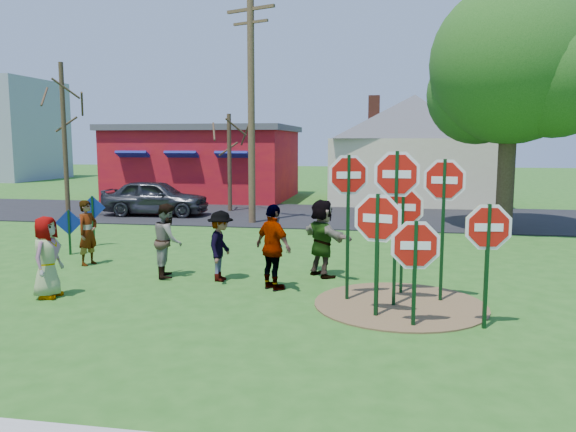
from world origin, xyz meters
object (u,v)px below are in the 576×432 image
Objects in this scene: person_a at (47,257)px; utility_pole at (251,105)px; stop_sign_d at (444,193)px; stop_sign_c at (396,192)px; person_b at (88,233)px; stop_sign_b at (348,190)px; suv at (155,197)px; stop_sign_a at (378,228)px; leafy_tree at (515,72)px.

utility_pole is (1.54, 10.54, 3.56)m from person_a.
utility_pole is at bearing -11.32° from person_a.
stop_sign_c is at bearing -139.49° from stop_sign_d.
person_a is at bearing -151.52° from person_b.
suv is at bearing 113.33° from stop_sign_b.
stop_sign_a is at bearing -73.30° from stop_sign_b.
person_a is 11.23m from utility_pole.
stop_sign_d is at bearing -85.21° from person_a.
stop_sign_c is 1.00m from stop_sign_d.
utility_pole is at bearing 134.33° from stop_sign_d.
stop_sign_c is (0.31, 0.69, 0.56)m from stop_sign_a.
utility_pole reaches higher than person_a.
utility_pole is (-5.12, 9.99, 2.24)m from stop_sign_c.
stop_sign_d is 1.78× the size of person_a.
stop_sign_c is 6.81m from person_a.
stop_sign_b is at bearing 168.43° from stop_sign_c.
suv is (-8.64, 11.09, -1.36)m from stop_sign_b.
stop_sign_b is at bearing -93.85° from person_b.
stop_sign_b is 1.83× the size of person_a.
utility_pole is at bearing 177.38° from leafy_tree.
person_a is 1.00× the size of person_b.
person_b is (-7.42, 2.30, -1.32)m from stop_sign_c.
stop_sign_a is at bearing -112.29° from leafy_tree.
person_a is at bearing -98.33° from utility_pole.
leafy_tree is (4.21, 10.27, 3.73)m from stop_sign_a.
utility_pole reaches higher than suv.
stop_sign_b is 10.85m from utility_pole.
stop_sign_b is (-0.57, 0.94, 0.57)m from stop_sign_a.
person_a is at bearing -160.13° from stop_sign_d.
leafy_tree is (11.32, 7.27, 4.49)m from person_b.
leafy_tree reaches higher than stop_sign_d.
person_a is (-7.54, -1.03, -1.27)m from stop_sign_d.
suv is at bearing 141.39° from stop_sign_a.
person_b reaches higher than suv.
stop_sign_c is 1.88× the size of person_a.
leafy_tree is (3.02, 9.10, 3.22)m from stop_sign_d.
person_a is at bearing -136.19° from leafy_tree.
person_a is 0.19× the size of utility_pole.
utility_pole is at bearing 98.92° from stop_sign_b.
stop_sign_b reaches higher than person_b.
stop_sign_a is at bearing -65.77° from utility_pole.
stop_sign_a is 0.54× the size of suv.
stop_sign_d is at bearing -108.34° from leafy_tree.
suv is (-10.41, 10.86, -1.30)m from stop_sign_d.
stop_sign_d is 0.66× the size of suv.
stop_sign_b is 0.35× the size of utility_pole.
stop_sign_b reaches higher than suv.
stop_sign_d is (0.88, 0.48, -0.05)m from stop_sign_c.
stop_sign_c is 1.06× the size of stop_sign_d.
stop_sign_d is at bearing -88.77° from person_b.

